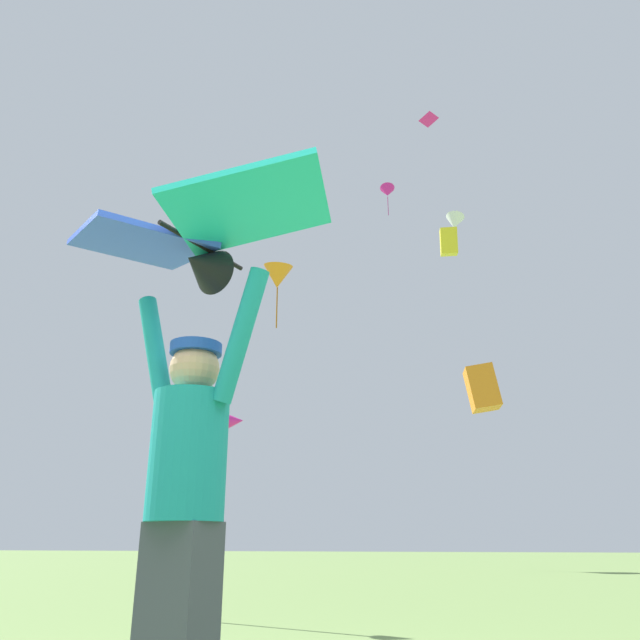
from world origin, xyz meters
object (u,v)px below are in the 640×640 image
object	(u,v)px
held_stunt_kite	(195,239)
distant_kite_magenta_overhead_distant	(428,119)
distant_kite_yellow_far_center	(449,242)
distant_kite_orange_high_left	(278,277)
distant_kite_white_mid_right	(455,222)
kite_flyer_person	(186,493)
distant_kite_orange_high_right	(482,388)
marker_flag	(229,436)
distant_kite_magenta_mid_left	(387,192)

from	to	relation	value
held_stunt_kite	distant_kite_magenta_overhead_distant	world-z (taller)	distant_kite_magenta_overhead_distant
distant_kite_yellow_far_center	distant_kite_orange_high_left	bearing A→B (deg)	140.40
distant_kite_white_mid_right	kite_flyer_person	bearing A→B (deg)	-89.72
distant_kite_orange_high_left	distant_kite_orange_high_right	bearing A→B (deg)	-31.29
distant_kite_yellow_far_center	marker_flag	bearing A→B (deg)	-100.60
distant_kite_white_mid_right	distant_kite_magenta_overhead_distant	size ratio (longest dim) A/B	2.81
kite_flyer_person	distant_kite_magenta_overhead_distant	world-z (taller)	distant_kite_magenta_overhead_distant
held_stunt_kite	marker_flag	xyz separation A→B (m)	(-1.52, 3.78, -0.31)
distant_kite_yellow_far_center	distant_kite_magenta_mid_left	xyz separation A→B (m)	(-3.72, 12.17, 9.49)
distant_kite_white_mid_right	distant_kite_magenta_overhead_distant	xyz separation A→B (m)	(-0.50, -6.47, 2.18)
distant_kite_white_mid_right	distant_kite_orange_high_right	xyz separation A→B (m)	(1.02, -13.51, -12.61)
distant_kite_magenta_mid_left	marker_flag	bearing A→B (deg)	-85.31
held_stunt_kite	marker_flag	bearing A→B (deg)	111.95
kite_flyer_person	held_stunt_kite	world-z (taller)	held_stunt_kite
distant_kite_orange_high_left	marker_flag	bearing A→B (deg)	-70.78
distant_kite_orange_high_right	kite_flyer_person	bearing A→B (deg)	-93.32
distant_kite_white_mid_right	distant_kite_orange_high_right	size ratio (longest dim) A/B	1.83
kite_flyer_person	marker_flag	world-z (taller)	marker_flag
held_stunt_kite	distant_kite_orange_high_left	xyz separation A→B (m)	(-7.25, 20.21, 9.29)
distant_kite_yellow_far_center	distant_kite_orange_high_right	distance (m)	4.28
kite_flyer_person	distant_kite_magenta_overhead_distant	size ratio (longest dim) A/B	2.23
held_stunt_kite	distant_kite_yellow_far_center	world-z (taller)	distant_kite_yellow_far_center
distant_kite_white_mid_right	marker_flag	size ratio (longest dim) A/B	1.14
distant_kite_magenta_overhead_distant	distant_kite_magenta_mid_left	world-z (taller)	distant_kite_magenta_overhead_distant
distant_kite_magenta_overhead_distant	distant_kite_yellow_far_center	distance (m)	13.69
kite_flyer_person	distant_kite_magenta_mid_left	xyz separation A→B (m)	(-3.37, 26.01, 17.45)
distant_kite_orange_high_left	marker_flag	world-z (taller)	distant_kite_orange_high_left
distant_kite_magenta_overhead_distant	distant_kite_orange_high_right	xyz separation A→B (m)	(1.52, -7.05, -14.79)
kite_flyer_person	marker_flag	distance (m)	4.12
distant_kite_yellow_far_center	distant_kite_magenta_mid_left	distance (m)	15.88
distant_kite_magenta_overhead_distant	marker_flag	distance (m)	25.73
marker_flag	distant_kite_white_mid_right	bearing A→B (deg)	86.80
distant_kite_orange_high_left	marker_flag	distance (m)	19.87
kite_flyer_person	distant_kite_orange_high_left	world-z (taller)	distant_kite_orange_high_left
held_stunt_kite	distant_kite_yellow_far_center	xyz separation A→B (m)	(0.37, 13.90, 6.75)
held_stunt_kite	marker_flag	size ratio (longest dim) A/B	0.73
kite_flyer_person	distant_kite_orange_high_left	xyz separation A→B (m)	(-7.27, 20.15, 10.49)
distant_kite_white_mid_right	distant_kite_orange_high_right	world-z (taller)	distant_kite_white_mid_right
distant_kite_orange_high_right	marker_flag	xyz separation A→B (m)	(-2.42, -11.48, -3.03)
distant_kite_orange_high_right	marker_flag	distance (m)	12.12
distant_kite_magenta_overhead_distant	distant_kite_yellow_far_center	xyz separation A→B (m)	(1.00, -8.40, -10.76)
held_stunt_kite	distant_kite_magenta_overhead_distant	xyz separation A→B (m)	(-0.62, 22.31, 17.51)
kite_flyer_person	distant_kite_orange_high_right	world-z (taller)	distant_kite_orange_high_right
held_stunt_kite	distant_kite_yellow_far_center	size ratio (longest dim) A/B	1.83
distant_kite_white_mid_right	distant_kite_magenta_overhead_distant	world-z (taller)	distant_kite_magenta_overhead_distant
distant_kite_white_mid_right	distant_kite_orange_high_left	xyz separation A→B (m)	(-7.13, -8.56, -6.05)
distant_kite_magenta_mid_left	marker_flag	world-z (taller)	distant_kite_magenta_mid_left
held_stunt_kite	distant_kite_yellow_far_center	distance (m)	15.46
marker_flag	held_stunt_kite	bearing A→B (deg)	-68.05
kite_flyer_person	distant_kite_magenta_mid_left	bearing A→B (deg)	97.37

